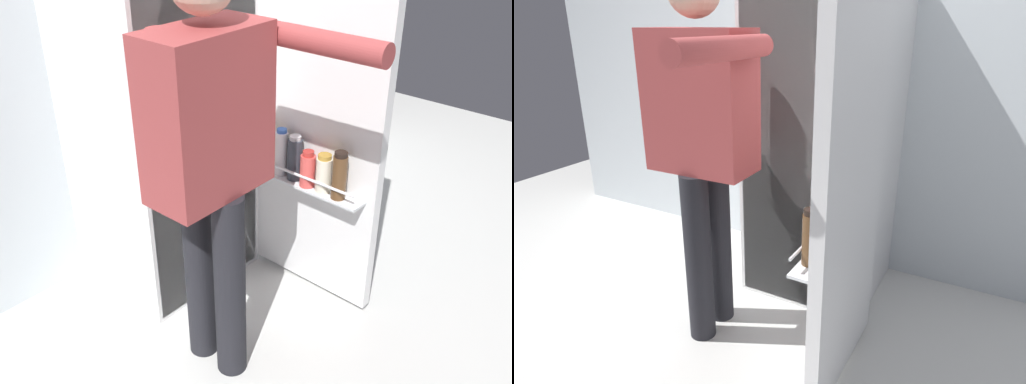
% 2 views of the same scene
% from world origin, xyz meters
% --- Properties ---
extents(ground_plane, '(6.18, 6.18, 0.00)m').
position_xyz_m(ground_plane, '(0.00, 0.00, 0.00)').
color(ground_plane, silver).
extents(kitchen_wall, '(4.40, 0.10, 2.67)m').
position_xyz_m(kitchen_wall, '(0.00, 0.90, 1.33)').
color(kitchen_wall, silver).
rests_on(kitchen_wall, ground_plane).
extents(refrigerator, '(0.72, 1.24, 1.62)m').
position_xyz_m(refrigerator, '(0.03, 0.50, 0.81)').
color(refrigerator, white).
rests_on(refrigerator, ground_plane).
extents(person, '(0.54, 0.74, 1.60)m').
position_xyz_m(person, '(-0.28, -0.08, 0.96)').
color(person, black).
rests_on(person, ground_plane).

